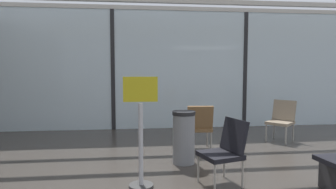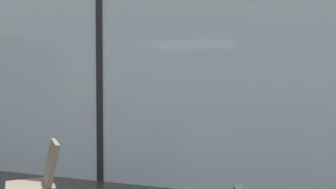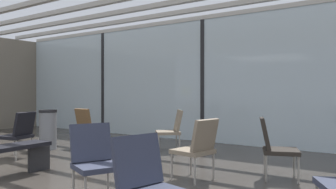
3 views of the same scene
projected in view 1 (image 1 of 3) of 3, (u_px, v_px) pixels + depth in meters
name	position (u px, v px, depth m)	size (l,w,h in m)	color
glass_curtain_wall	(245.00, 70.00, 7.90)	(14.00, 0.08, 3.06)	silver
window_mullion_0	(113.00, 70.00, 7.50)	(0.10, 0.12, 3.06)	black
window_mullion_1	(245.00, 70.00, 7.90)	(0.10, 0.12, 3.06)	black
parked_airplane	(183.00, 58.00, 12.36)	(13.68, 4.12, 4.12)	silver
lounge_chair_1	(226.00, 148.00, 3.90)	(0.64, 0.61, 0.87)	black
lounge_chair_2	(282.00, 118.00, 6.33)	(0.71, 0.71, 0.87)	#7F705B
lounge_chair_3	(199.00, 124.00, 5.57)	(0.52, 0.56, 0.87)	brown
trash_bin	(184.00, 137.00, 4.79)	(0.38, 0.38, 0.86)	slate
info_sign	(141.00, 136.00, 3.78)	(0.44, 0.32, 1.44)	#333333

